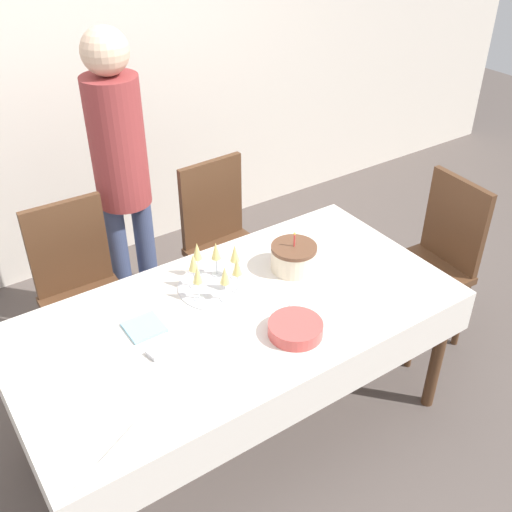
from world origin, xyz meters
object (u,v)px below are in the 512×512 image
Objects in this scene: champagne_tray at (216,272)px; plate_stack_main at (295,329)px; dining_chair_right_end at (435,256)px; dining_chair_far_right at (223,237)px; person_standing at (120,165)px; dining_chair_far_left at (81,286)px; birthday_cake at (294,257)px.

plate_stack_main is at bearing -77.57° from champagne_tray.
dining_chair_far_right is at bearing 136.40° from dining_chair_right_end.
dining_chair_far_right is 0.73m from person_standing.
dining_chair_far_left is 0.80m from champagne_tray.
dining_chair_far_right is 0.74m from birthday_cake.
birthday_cake is at bearing 53.96° from plate_stack_main.
champagne_tray is 0.21× the size of person_standing.
person_standing is (-0.46, 0.87, 0.26)m from birthday_cake.
person_standing is (0.36, 0.17, 0.52)m from dining_chair_far_left.
dining_chair_right_end reaches higher than champagne_tray.
birthday_cake is at bearing -62.11° from person_standing.
champagne_tray is at bearing 102.43° from plate_stack_main.
birthday_cake is 0.96× the size of plate_stack_main.
plate_stack_main is (-0.28, -0.38, -0.04)m from birthday_cake.
dining_chair_far_left is at bearing 179.99° from dining_chair_far_right.
dining_chair_far_right is at bearing 56.51° from champagne_tray.
person_standing is (-0.08, 0.79, 0.24)m from champagne_tray.
dining_chair_far_left is at bearing 125.85° from champagne_tray.
birthday_cake is 1.02m from person_standing.
dining_chair_far_right is 0.78m from champagne_tray.
dining_chair_far_left is at bearing -154.14° from person_standing.
dining_chair_far_left is at bearing 116.88° from plate_stack_main.
birthday_cake is (0.82, -0.70, 0.26)m from dining_chair_far_left.
dining_chair_far_left is 1.10m from birthday_cake.
dining_chair_far_right is 1.19m from dining_chair_right_end.
birthday_cake reaches higher than champagne_tray.
dining_chair_far_left reaches higher than champagne_tray.
dining_chair_far_left is 4.51× the size of birthday_cake.
dining_chair_right_end is (1.71, -0.82, 0.00)m from dining_chair_far_left.
dining_chair_far_right is (0.85, -0.00, 0.00)m from dining_chair_far_left.
birthday_cake is 0.60× the size of champagne_tray.
person_standing is (-0.18, 1.25, 0.29)m from plate_stack_main.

